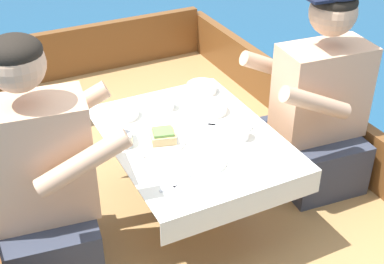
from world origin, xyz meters
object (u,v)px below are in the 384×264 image
at_px(person_port, 41,185).
at_px(person_starboard, 318,108).
at_px(coffee_cup_port, 167,102).
at_px(tin_can, 125,140).
at_px(coffee_cup_starboard, 240,131).
at_px(sandwich, 163,136).

height_order(person_port, person_starboard, person_starboard).
bearing_deg(coffee_cup_port, tin_can, -144.44).
relative_size(person_port, coffee_cup_starboard, 9.30).
bearing_deg(person_starboard, sandwich, 2.86).
bearing_deg(coffee_cup_starboard, tin_can, 160.26).
distance_m(coffee_cup_port, tin_can, 0.34).
bearing_deg(tin_can, coffee_cup_port, 35.56).
distance_m(person_starboard, coffee_cup_starboard, 0.47).
relative_size(person_port, tin_can, 14.49).
relative_size(coffee_cup_port, tin_can, 1.44).
height_order(sandwich, coffee_cup_port, same).
bearing_deg(sandwich, coffee_cup_port, 62.17).
height_order(coffee_cup_port, coffee_cup_starboard, coffee_cup_starboard).
bearing_deg(coffee_cup_port, person_starboard, -24.09).
relative_size(person_starboard, sandwich, 8.30).
xyz_separation_m(person_port, coffee_cup_starboard, (0.80, -0.08, 0.05)).
xyz_separation_m(person_port, tin_can, (0.36, 0.08, 0.05)).
distance_m(coffee_cup_port, coffee_cup_starboard, 0.39).
bearing_deg(coffee_cup_starboard, person_port, 174.15).
xyz_separation_m(sandwich, coffee_cup_starboard, (0.30, -0.11, 0.00)).
xyz_separation_m(person_port, coffee_cup_port, (0.64, 0.27, 0.05)).
relative_size(coffee_cup_port, coffee_cup_starboard, 0.93).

